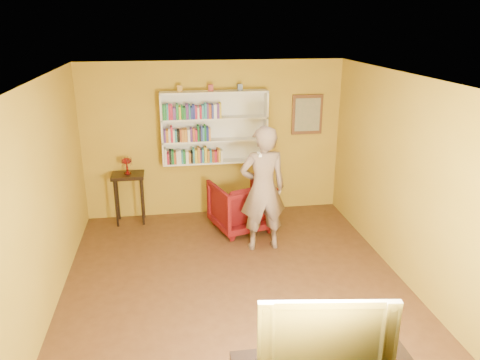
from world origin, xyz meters
The scene contains 15 objects.
room_shell centered at (0.00, 0.00, 1.02)m, with size 5.30×5.80×2.88m.
bookshelf centered at (0.00, 2.41, 1.59)m, with size 1.80×0.29×1.23m.
books_row_lower centered at (-0.38, 2.30, 1.13)m, with size 0.98×0.18×0.27m.
books_row_middle centered at (-0.47, 2.30, 1.51)m, with size 0.78×0.19×0.27m.
books_row_upper centered at (-0.37, 2.30, 1.89)m, with size 0.96×0.19×0.26m.
ornament_left centered at (-0.56, 2.35, 2.27)m, with size 0.08×0.08×0.11m, color #AC7F31.
ornament_centre centered at (-0.05, 2.35, 2.27)m, with size 0.08×0.08×0.11m, color maroon.
ornament_right centered at (0.43, 2.35, 2.27)m, with size 0.08×0.08×0.11m, color slate.
framed_painting centered at (1.65, 2.46, 1.75)m, with size 0.55×0.05×0.70m.
console_table centered at (-1.49, 2.25, 0.73)m, with size 0.54×0.41×0.88m.
ruby_lustre centered at (-1.49, 2.25, 1.08)m, with size 0.17×0.17×0.28m.
armchair centered at (0.35, 1.70, 0.41)m, with size 0.88×0.91×0.83m, color #4A050C.
person centered at (0.56, 0.96, 0.96)m, with size 0.70×0.46×1.92m, color #705B52.
game_remote centered at (0.44, 0.65, 1.58)m, with size 0.04×0.15×0.04m, color white.
television centered at (0.44, -2.25, 0.89)m, with size 1.15×0.15×0.66m, color black.
Camera 1 is at (-0.78, -5.40, 3.35)m, focal length 35.00 mm.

